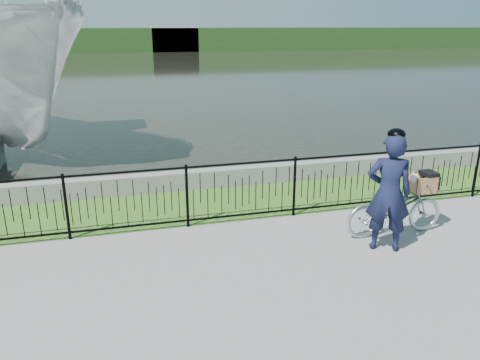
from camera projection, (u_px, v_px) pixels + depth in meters
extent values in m
plane|color=gray|center=(270.00, 261.00, 7.12)|extent=(120.00, 120.00, 0.00)
cube|color=#3C6620|center=(230.00, 202.00, 9.51)|extent=(60.00, 2.00, 0.01)
plane|color=black|center=(140.00, 69.00, 37.39)|extent=(120.00, 120.00, 0.00)
cube|color=slate|center=(219.00, 178.00, 10.36)|extent=(60.00, 0.30, 0.40)
cube|color=#25471B|center=(127.00, 40.00, 61.68)|extent=(120.00, 6.00, 3.00)
cube|color=#A89A87|center=(174.00, 39.00, 61.72)|extent=(6.00, 3.00, 3.20)
imported|color=#B5BAC2|center=(395.00, 209.00, 7.91)|extent=(1.77, 0.62, 0.93)
cube|color=black|center=(422.00, 192.00, 7.95)|extent=(0.38, 0.18, 0.02)
cube|color=#976C45|center=(422.00, 192.00, 7.95)|extent=(0.42, 0.28, 0.01)
cube|color=#976C45|center=(418.00, 181.00, 8.02)|extent=(0.42, 0.01, 0.30)
cube|color=#976C45|center=(428.00, 186.00, 7.79)|extent=(0.42, 0.02, 0.30)
cube|color=#976C45|center=(433.00, 183.00, 7.95)|extent=(0.01, 0.28, 0.30)
cube|color=#976C45|center=(413.00, 185.00, 7.86)|extent=(0.01, 0.28, 0.30)
cube|color=black|center=(429.00, 173.00, 7.87)|extent=(0.23, 0.29, 0.06)
cube|color=black|center=(434.00, 181.00, 7.95)|extent=(0.02, 0.29, 0.24)
ellipsoid|color=silver|center=(422.00, 185.00, 7.91)|extent=(0.31, 0.22, 0.20)
sphere|color=silver|center=(415.00, 178.00, 7.80)|extent=(0.15, 0.15, 0.15)
sphere|color=silver|center=(413.00, 180.00, 7.78)|extent=(0.07, 0.07, 0.07)
sphere|color=black|center=(412.00, 181.00, 7.77)|extent=(0.02, 0.02, 0.02)
cone|color=#9E6D41|center=(413.00, 173.00, 7.84)|extent=(0.06, 0.08, 0.08)
cone|color=#9E6D41|center=(418.00, 175.00, 7.75)|extent=(0.06, 0.08, 0.08)
imported|color=#121633|center=(389.00, 193.00, 7.24)|extent=(0.81, 0.70, 1.89)
ellipsoid|color=black|center=(395.00, 135.00, 6.94)|extent=(0.26, 0.29, 0.18)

